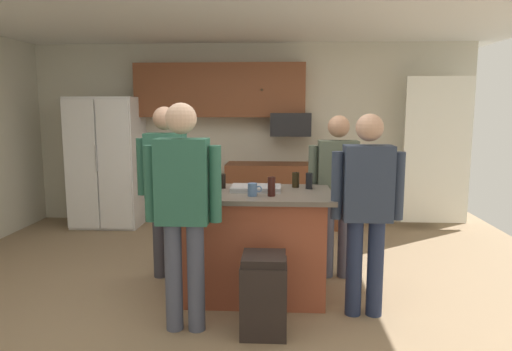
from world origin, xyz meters
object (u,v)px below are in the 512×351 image
object	(u,v)px
person_guest_by_door	(367,202)
serving_tray	(256,188)
person_host_foreground	(183,202)
glass_pilsner	(296,180)
refrigerator	(107,162)
person_guest_right	(166,181)
mug_blue_stoneware	(253,190)
kitchen_island	(254,243)
microwave_over_range	(290,124)
tumbler_amber	(212,183)
glass_stout_tall	(222,181)
glass_dark_ale	(309,181)
glass_short_whisky	(271,187)
trash_bin	(264,294)
person_elder_center	(337,186)

from	to	relation	value
person_guest_by_door	serving_tray	bearing A→B (deg)	-3.66
person_host_foreground	glass_pilsner	xyz separation A→B (m)	(0.85, 0.93, 0.02)
refrigerator	person_guest_right	xyz separation A→B (m)	(1.36, -2.00, 0.06)
mug_blue_stoneware	refrigerator	bearing A→B (deg)	130.75
refrigerator	kitchen_island	bearing A→B (deg)	-47.00
microwave_over_range	person_guest_by_door	world-z (taller)	person_guest_by_door
mug_blue_stoneware	person_guest_by_door	bearing A→B (deg)	-9.60
microwave_over_range	person_guest_by_door	distance (m)	2.97
tumbler_amber	glass_stout_tall	bearing A→B (deg)	63.25
person_host_foreground	serving_tray	xyz separation A→B (m)	(0.50, 0.75, -0.02)
glass_dark_ale	mug_blue_stoneware	xyz separation A→B (m)	(-0.49, -0.37, -0.02)
refrigerator	glass_dark_ale	bearing A→B (deg)	-39.21
mug_blue_stoneware	glass_short_whisky	bearing A→B (deg)	2.77
refrigerator	kitchen_island	distance (m)	3.32
refrigerator	serving_tray	xyz separation A→B (m)	(2.26, -2.34, 0.06)
trash_bin	serving_tray	bearing A→B (deg)	97.58
trash_bin	glass_pilsner	bearing A→B (deg)	75.01
tumbler_amber	person_guest_right	bearing A→B (deg)	143.24
kitchen_island	trash_bin	size ratio (longest dim) A/B	2.23
trash_bin	person_host_foreground	bearing A→B (deg)	178.07
person_elder_center	glass_short_whisky	xyz separation A→B (m)	(-0.63, -0.69, 0.11)
kitchen_island	glass_dark_ale	world-z (taller)	glass_dark_ale
person_elder_center	mug_blue_stoneware	distance (m)	1.06
microwave_over_range	glass_pilsner	size ratio (longest dim) A/B	4.01
microwave_over_range	glass_stout_tall	distance (m)	2.49
kitchen_island	tumbler_amber	xyz separation A→B (m)	(-0.37, 0.02, 0.54)
serving_tray	person_guest_right	bearing A→B (deg)	159.36
glass_stout_tall	glass_dark_ale	distance (m)	0.79
glass_dark_ale	person_guest_right	bearing A→B (deg)	170.67
refrigerator	glass_short_whisky	bearing A→B (deg)	-47.25
refrigerator	person_elder_center	bearing A→B (deg)	-32.13
person_guest_by_door	glass_short_whisky	bearing A→B (deg)	8.99
person_guest_by_door	person_elder_center	bearing A→B (deg)	-60.14
glass_stout_tall	trash_bin	size ratio (longest dim) A/B	0.22
microwave_over_range	serving_tray	xyz separation A→B (m)	(-0.34, -2.46, -0.48)
glass_pilsner	trash_bin	world-z (taller)	glass_pilsner
glass_stout_tall	trash_bin	bearing A→B (deg)	-64.18
microwave_over_range	kitchen_island	distance (m)	2.73
person_elder_center	serving_tray	bearing A→B (deg)	-2.93
glass_short_whisky	tumbler_amber	bearing A→B (deg)	158.30
kitchen_island	glass_dark_ale	bearing A→B (deg)	19.63
person_host_foreground	glass_dark_ale	distance (m)	1.30
person_guest_by_door	glass_dark_ale	bearing A→B (deg)	-29.99
glass_pilsner	glass_dark_ale	bearing A→B (deg)	-29.61
kitchen_island	glass_short_whisky	xyz separation A→B (m)	(0.16, -0.19, 0.55)
person_elder_center	person_host_foreground	xyz separation A→B (m)	(-1.27, -1.19, 0.07)
mug_blue_stoneware	microwave_over_range	bearing A→B (deg)	82.50
glass_short_whisky	mug_blue_stoneware	world-z (taller)	glass_short_whisky
tumbler_amber	mug_blue_stoneware	distance (m)	0.43
person_host_foreground	tumbler_amber	distance (m)	0.72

